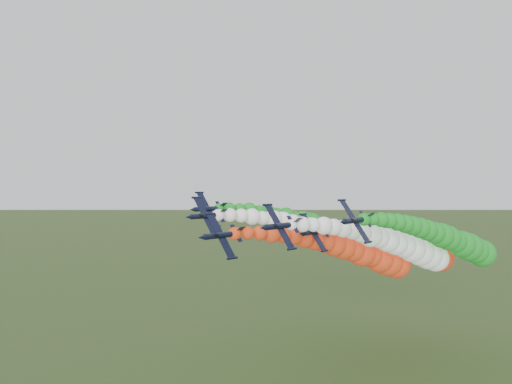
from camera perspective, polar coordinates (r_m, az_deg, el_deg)
jet_lead at (r=128.26m, az=12.06°, el=-6.91°), size 13.24×72.31×20.13m
jet_inner_left at (r=139.83m, az=9.19°, el=-5.14°), size 13.76×72.82×20.65m
jet_inner_right at (r=130.18m, az=16.52°, el=-6.01°), size 12.99×72.06×19.89m
jet_outer_left at (r=152.61m, az=8.25°, el=-4.36°), size 13.68×72.74×20.57m
jet_outer_right at (r=138.06m, az=21.74°, el=-5.30°), size 13.16×72.23×20.05m
jet_trail at (r=151.32m, az=17.64°, el=-6.21°), size 13.44×72.51×20.33m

